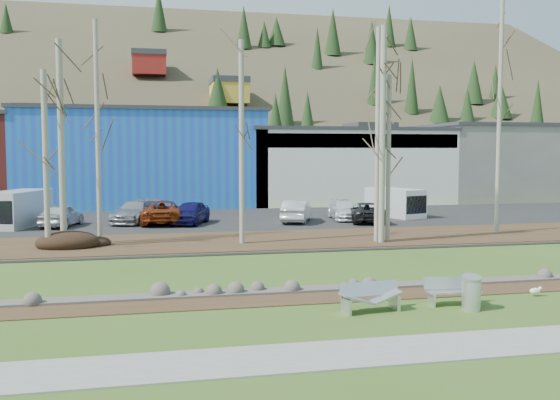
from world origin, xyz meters
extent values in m
plane|color=#365619|center=(0.00, 0.00, 0.00)|extent=(200.00, 200.00, 0.00)
cube|color=slate|center=(0.00, -3.50, 0.02)|extent=(80.00, 2.00, 0.04)
cube|color=#382616|center=(0.00, 2.10, 0.01)|extent=(80.00, 1.80, 0.03)
cube|color=#382616|center=(0.00, 14.50, 0.07)|extent=(80.00, 7.00, 0.15)
cube|color=black|center=(0.00, 25.00, 0.07)|extent=(80.00, 14.00, 0.14)
cube|color=blue|center=(-6.00, 39.00, 4.00)|extent=(20.00, 12.00, 8.00)
cube|color=#333338|center=(-6.00, 39.00, 8.15)|extent=(20.40, 12.24, 0.30)
cube|color=silver|center=(12.00, 39.00, 3.25)|extent=(18.00, 12.00, 6.50)
cube|color=#333338|center=(12.00, 39.00, 6.65)|extent=(18.36, 12.24, 0.30)
cube|color=navy|center=(12.00, 33.10, 5.60)|extent=(17.64, 0.20, 1.20)
cube|color=slate|center=(28.00, 39.00, 3.50)|extent=(14.00, 12.00, 7.00)
cube|color=#333338|center=(28.00, 39.00, 7.15)|extent=(14.28, 12.24, 0.30)
cube|color=silver|center=(2.65, 0.33, 0.20)|extent=(0.13, 0.52, 0.41)
cube|color=silver|center=(4.04, 0.18, 0.20)|extent=(0.13, 0.52, 0.41)
cube|color=silver|center=(3.32, 0.46, 0.65)|extent=(1.68, 0.28, 0.38)
cube|color=silver|center=(3.34, 0.25, 0.42)|extent=(1.72, 0.64, 0.05)
cube|color=silver|center=(-0.21, -0.06, 0.23)|extent=(0.16, 0.59, 0.47)
cube|color=silver|center=(1.36, 0.14, 0.23)|extent=(0.16, 0.59, 0.47)
cube|color=silver|center=(0.61, 0.28, 0.64)|extent=(1.92, 0.45, 0.41)
cube|color=#A1A4A6|center=(0.10, -0.02, 0.42)|extent=(0.98, 0.64, 0.34)
cube|color=#A1A4A6|center=(1.05, 0.10, 0.42)|extent=(0.98, 0.64, 0.34)
cylinder|color=silver|center=(3.56, -0.41, 0.48)|extent=(0.63, 0.63, 0.95)
cylinder|color=gold|center=(6.47, 0.75, 0.05)|extent=(0.01, 0.01, 0.11)
cylinder|color=gold|center=(6.47, 0.81, 0.05)|extent=(0.01, 0.01, 0.11)
ellipsoid|color=white|center=(6.51, 0.78, 0.17)|extent=(0.37, 0.21, 0.21)
cube|color=gray|center=(6.51, 0.78, 0.21)|extent=(0.25, 0.17, 0.02)
sphere|color=white|center=(6.66, 0.73, 0.26)|extent=(0.12, 0.12, 0.12)
cone|color=gold|center=(6.73, 0.71, 0.26)|extent=(0.07, 0.05, 0.03)
ellipsoid|color=black|center=(-9.50, 13.94, 0.44)|extent=(2.98, 2.11, 0.59)
cylinder|color=#B0AA9E|center=(-10.32, 13.51, 4.30)|extent=(0.27, 0.27, 8.30)
cylinder|color=#B0AA9E|center=(-8.10, 15.15, 5.64)|extent=(0.23, 0.23, 10.98)
cylinder|color=#B0AA9E|center=(-9.71, 14.22, 5.06)|extent=(0.30, 0.30, 9.82)
cylinder|color=#B0AA9E|center=(-1.17, 13.50, 5.14)|extent=(0.26, 0.26, 9.98)
cylinder|color=#B0AA9E|center=(6.28, 12.89, 4.35)|extent=(0.23, 0.23, 8.41)
cylinder|color=#B0AA9E|center=(5.74, 12.35, 5.52)|extent=(0.31, 0.31, 10.73)
cylinder|color=#B0AA9E|center=(5.61, 12.70, 5.50)|extent=(0.25, 0.25, 10.71)
cylinder|color=#B0AA9E|center=(13.46, 14.51, 6.62)|extent=(0.24, 0.24, 12.95)
imported|color=silver|center=(-10.88, 22.69, 0.83)|extent=(2.65, 4.32, 1.37)
imported|color=#903814|center=(-4.81, 23.02, 0.88)|extent=(2.80, 5.47, 1.48)
imported|color=#96969E|center=(-6.45, 23.78, 0.85)|extent=(3.72, 5.28, 1.42)
imported|color=#141254|center=(-3.10, 22.36, 0.86)|extent=(3.10, 4.56, 1.44)
imported|color=silver|center=(3.71, 22.04, 0.85)|extent=(2.99, 4.58, 1.43)
imported|color=black|center=(8.07, 21.04, 0.78)|extent=(2.92, 4.92, 1.28)
imported|color=white|center=(7.21, 22.87, 0.77)|extent=(2.27, 4.55, 1.27)
cube|color=white|center=(11.29, 23.98, 1.12)|extent=(3.14, 4.85, 1.97)
cube|color=black|center=(11.82, 22.28, 1.12)|extent=(1.98, 1.43, 1.22)
cube|color=silver|center=(-13.42, 23.34, 1.23)|extent=(3.50, 5.37, 2.18)
cube|color=black|center=(-14.02, 21.46, 1.23)|extent=(2.19, 1.59, 1.35)
camera|label=1|loc=(-5.83, -16.98, 4.70)|focal=40.00mm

